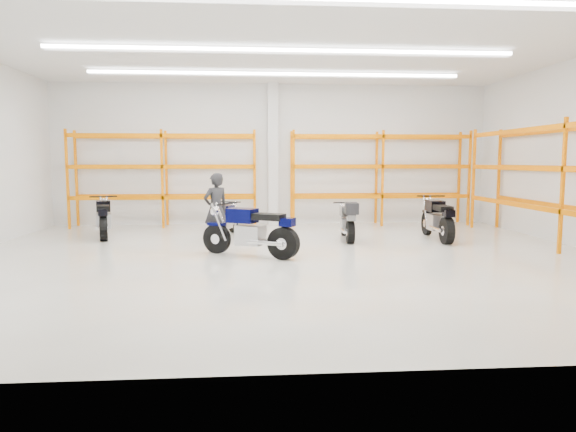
{
  "coord_description": "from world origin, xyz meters",
  "views": [
    {
      "loc": [
        -0.76,
        -10.74,
        2.05
      ],
      "look_at": [
        0.08,
        0.5,
        0.84
      ],
      "focal_mm": 32.0,
      "sensor_mm": 36.0,
      "label": 1
    }
  ],
  "objects": [
    {
      "name": "ground",
      "position": [
        0.0,
        0.0,
        0.0
      ],
      "size": [
        14.0,
        14.0,
        0.0
      ],
      "primitive_type": "plane",
      "color": "beige",
      "rests_on": "ground"
    },
    {
      "name": "room_shell",
      "position": [
        0.0,
        0.03,
        3.28
      ],
      "size": [
        14.02,
        12.02,
        4.51
      ],
      "color": "silver",
      "rests_on": "ground"
    },
    {
      "name": "motorcycle_main",
      "position": [
        -0.69,
        0.16,
        0.53
      ],
      "size": [
        2.1,
        1.3,
        1.14
      ],
      "color": "black",
      "rests_on": "ground"
    },
    {
      "name": "motorcycle_back_a",
      "position": [
        -4.68,
        3.27,
        0.51
      ],
      "size": [
        0.85,
        2.16,
        1.08
      ],
      "color": "black",
      "rests_on": "ground"
    },
    {
      "name": "motorcycle_back_b",
      "position": [
        -1.48,
        3.28,
        0.43
      ],
      "size": [
        0.84,
        1.8,
        0.91
      ],
      "color": "black",
      "rests_on": "ground"
    },
    {
      "name": "motorcycle_back_c",
      "position": [
        1.76,
        2.24,
        0.49
      ],
      "size": [
        0.64,
        2.01,
        1.03
      ],
      "color": "black",
      "rests_on": "ground"
    },
    {
      "name": "motorcycle_back_d",
      "position": [
        4.11,
        2.16,
        0.53
      ],
      "size": [
        0.76,
        2.29,
        1.12
      ],
      "color": "black",
      "rests_on": "ground"
    },
    {
      "name": "standing_man",
      "position": [
        -1.58,
        1.74,
        0.88
      ],
      "size": [
        0.77,
        0.7,
        1.77
      ],
      "primitive_type": "imported",
      "rotation": [
        0.0,
        0.0,
        3.71
      ],
      "color": "black",
      "rests_on": "ground"
    },
    {
      "name": "structural_column",
      "position": [
        0.0,
        5.82,
        2.25
      ],
      "size": [
        0.32,
        0.32,
        4.5
      ],
      "primitive_type": "cube",
      "color": "white",
      "rests_on": "ground"
    },
    {
      "name": "pallet_racking_back_left",
      "position": [
        -3.4,
        5.48,
        1.79
      ],
      "size": [
        5.67,
        0.87,
        3.0
      ],
      "color": "#FF6F00",
      "rests_on": "ground"
    },
    {
      "name": "pallet_racking_back_right",
      "position": [
        3.4,
        5.48,
        1.79
      ],
      "size": [
        5.67,
        0.87,
        3.0
      ],
      "color": "#FF6F00",
      "rests_on": "ground"
    }
  ]
}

